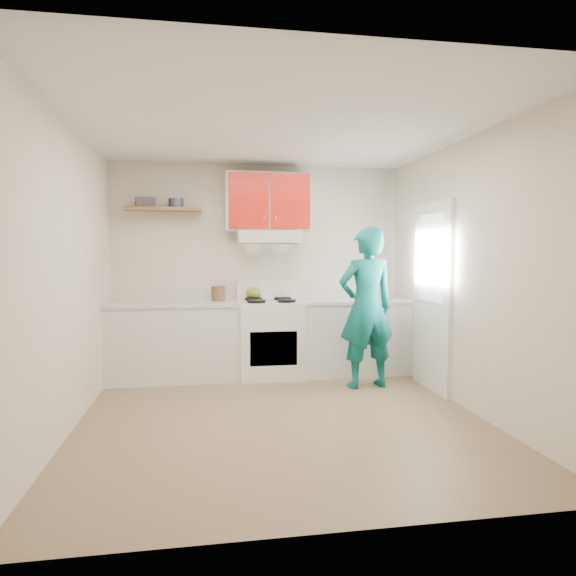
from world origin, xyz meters
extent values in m
plane|color=brown|center=(0.00, 0.00, 0.00)|extent=(3.80, 3.80, 0.00)
cube|color=white|center=(0.00, 0.00, 2.60)|extent=(3.60, 3.80, 0.04)
cube|color=beige|center=(0.00, 1.90, 1.30)|extent=(3.60, 0.04, 2.60)
cube|color=beige|center=(0.00, -1.90, 1.30)|extent=(3.60, 0.04, 2.60)
cube|color=beige|center=(-1.80, 0.00, 1.30)|extent=(0.04, 3.80, 2.60)
cube|color=beige|center=(1.80, 0.00, 1.30)|extent=(0.04, 3.80, 2.60)
cube|color=white|center=(1.78, 0.70, 1.02)|extent=(0.05, 0.85, 2.05)
cube|color=white|center=(1.75, 0.70, 1.45)|extent=(0.01, 0.55, 0.95)
cube|color=silver|center=(-1.04, 1.60, 0.45)|extent=(1.52, 0.60, 0.90)
cube|color=silver|center=(1.14, 1.60, 0.45)|extent=(1.32, 0.60, 0.90)
cube|color=white|center=(0.10, 1.57, 0.46)|extent=(0.76, 0.65, 0.92)
cube|color=silver|center=(0.10, 1.68, 1.70)|extent=(0.76, 0.44, 0.15)
cube|color=red|center=(0.10, 1.73, 2.12)|extent=(1.02, 0.33, 0.70)
cube|color=brown|center=(-1.15, 1.75, 2.02)|extent=(0.90, 0.30, 0.04)
cube|color=#3C353A|center=(-1.35, 1.72, 2.09)|extent=(0.24, 0.20, 0.11)
cylinder|color=#333D4C|center=(-1.00, 1.73, 2.09)|extent=(0.23, 0.23, 0.11)
ellipsoid|color=olive|center=(-0.08, 1.83, 1.00)|extent=(0.23, 0.23, 0.17)
cylinder|color=#503823|center=(-0.52, 1.69, 1.00)|extent=(0.21, 0.21, 0.20)
cube|color=olive|center=(0.79, 1.61, 0.91)|extent=(0.32, 0.25, 0.02)
cube|color=red|center=(1.52, 1.53, 0.90)|extent=(0.30, 0.25, 0.01)
imported|color=#0B6666|center=(1.10, 0.92, 0.89)|extent=(0.70, 0.51, 1.79)
camera|label=1|loc=(-0.68, -4.43, 1.50)|focal=31.37mm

